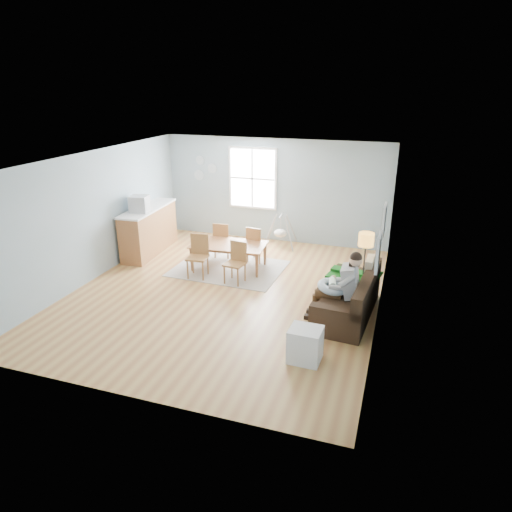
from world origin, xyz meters
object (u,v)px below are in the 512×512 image
(counter, at_px, (149,230))
(toddler, at_px, (350,276))
(floor_lamp, at_px, (366,246))
(monitor, at_px, (139,204))
(dining_table, at_px, (229,257))
(storage_cube, at_px, (305,344))
(chair_sw, at_px, (199,253))
(chair_nw, at_px, (222,238))
(father, at_px, (341,284))
(chair_se, at_px, (236,260))
(sofa, at_px, (350,300))
(baby_swing, at_px, (280,233))
(chair_ne, at_px, (255,242))

(counter, bearing_deg, toddler, -17.35)
(floor_lamp, relative_size, monitor, 2.99)
(dining_table, bearing_deg, storage_cube, -55.42)
(chair_sw, relative_size, chair_nw, 1.06)
(chair_nw, bearing_deg, father, -35.57)
(chair_se, bearing_deg, floor_lamp, -3.65)
(chair_se, bearing_deg, sofa, -16.94)
(toddler, relative_size, baby_swing, 0.86)
(baby_swing, bearing_deg, counter, -154.42)
(storage_cube, relative_size, chair_nw, 0.61)
(sofa, relative_size, counter, 1.00)
(chair_nw, bearing_deg, chair_sw, -93.00)
(chair_se, relative_size, counter, 0.42)
(father, bearing_deg, dining_table, 149.13)
(dining_table, relative_size, counter, 0.80)
(counter, bearing_deg, chair_nw, 5.77)
(dining_table, xyz_separation_m, chair_nw, (-0.41, 0.62, 0.21))
(toddler, bearing_deg, chair_ne, 143.77)
(toddler, relative_size, chair_ne, 0.89)
(floor_lamp, distance_m, chair_ne, 3.04)
(floor_lamp, height_order, chair_se, floor_lamp)
(father, distance_m, chair_se, 2.58)
(chair_ne, xyz_separation_m, counter, (-2.73, -0.16, 0.09))
(dining_table, bearing_deg, chair_ne, 48.72)
(dining_table, bearing_deg, chair_se, -59.48)
(floor_lamp, relative_size, chair_nw, 1.59)
(storage_cube, height_order, chair_sw, chair_sw)
(sofa, bearing_deg, father, -118.23)
(chair_ne, relative_size, baby_swing, 0.96)
(dining_table, height_order, chair_sw, chair_sw)
(toddler, height_order, chair_nw, toddler)
(toddler, xyz_separation_m, chair_sw, (-3.33, 0.60, -0.15))
(chair_sw, height_order, monitor, monitor)
(toddler, height_order, counter, counter)
(dining_table, bearing_deg, sofa, -29.29)
(sofa, distance_m, chair_sw, 3.50)
(father, bearing_deg, sofa, 61.77)
(dining_table, distance_m, chair_se, 0.78)
(toddler, relative_size, dining_table, 0.47)
(floor_lamp, relative_size, storage_cube, 2.61)
(storage_cube, xyz_separation_m, chair_ne, (-2.01, 3.66, 0.22))
(storage_cube, height_order, chair_ne, chair_ne)
(toddler, bearing_deg, counter, 162.65)
(father, relative_size, toddler, 1.71)
(toddler, relative_size, counter, 0.37)
(sofa, height_order, father, father)
(floor_lamp, bearing_deg, storage_cube, -105.05)
(toddler, distance_m, chair_nw, 3.74)
(father, distance_m, toddler, 0.49)
(toddler, height_order, chair_ne, toddler)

